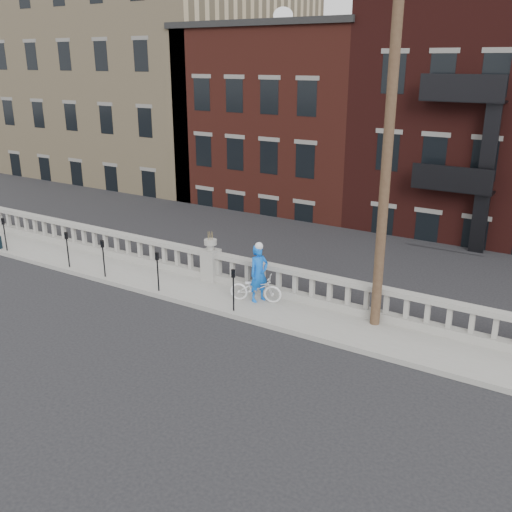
{
  "coord_description": "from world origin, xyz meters",
  "views": [
    {
      "loc": [
        11.28,
        -11.18,
        7.5
      ],
      "look_at": [
        2.33,
        3.2,
        1.66
      ],
      "focal_mm": 40.0,
      "sensor_mm": 36.0,
      "label": 1
    }
  ],
  "objects": [
    {
      "name": "balustrade",
      "position": [
        0.0,
        3.95,
        0.64
      ],
      "size": [
        28.0,
        0.34,
        1.03
      ],
      "color": "gray",
      "rests_on": "sidewalk"
    },
    {
      "name": "parking_meter_b",
      "position": [
        -5.26,
        2.15,
        1.0
      ],
      "size": [
        0.1,
        0.09,
        1.36
      ],
      "color": "black",
      "rests_on": "sidewalk"
    },
    {
      "name": "ground",
      "position": [
        0.0,
        0.0,
        0.0
      ],
      "size": [
        120.0,
        120.0,
        0.0
      ],
      "primitive_type": "plane",
      "color": "black",
      "rests_on": "ground"
    },
    {
      "name": "sidewalk",
      "position": [
        0.0,
        3.0,
        0.07
      ],
      "size": [
        32.0,
        2.2,
        0.15
      ],
      "primitive_type": "cube",
      "color": "gray",
      "rests_on": "ground"
    },
    {
      "name": "bicycle",
      "position": [
        2.35,
        3.15,
        0.59
      ],
      "size": [
        1.78,
        1.12,
        0.88
      ],
      "primitive_type": "imported",
      "rotation": [
        0.0,
        0.0,
        1.92
      ],
      "color": "white",
      "rests_on": "sidewalk"
    },
    {
      "name": "utility_pole",
      "position": [
        6.2,
        3.6,
        5.24
      ],
      "size": [
        1.6,
        0.28,
        10.0
      ],
      "color": "#422D1E",
      "rests_on": "sidewalk"
    },
    {
      "name": "parking_meter_d",
      "position": [
        -0.87,
        2.15,
        1.0
      ],
      "size": [
        0.1,
        0.09,
        1.36
      ],
      "color": "black",
      "rests_on": "sidewalk"
    },
    {
      "name": "parking_meter_c",
      "position": [
        -3.39,
        2.15,
        1.0
      ],
      "size": [
        0.1,
        0.09,
        1.36
      ],
      "color": "black",
      "rests_on": "sidewalk"
    },
    {
      "name": "parking_meter_e",
      "position": [
        2.17,
        2.15,
        1.0
      ],
      "size": [
        0.1,
        0.09,
        1.36
      ],
      "color": "black",
      "rests_on": "sidewalk"
    },
    {
      "name": "lower_level",
      "position": [
        0.56,
        23.04,
        2.63
      ],
      "size": [
        80.0,
        44.0,
        20.8
      ],
      "color": "#605E59",
      "rests_on": "ground"
    },
    {
      "name": "cyclist",
      "position": [
        2.41,
        3.24,
        1.08
      ],
      "size": [
        0.66,
        0.79,
        1.86
      ],
      "primitive_type": "imported",
      "rotation": [
        0.0,
        0.0,
        1.19
      ],
      "color": "blue",
      "rests_on": "sidewalk"
    },
    {
      "name": "parking_meter_a",
      "position": [
        -8.98,
        2.15,
        1.0
      ],
      "size": [
        0.1,
        0.09,
        1.36
      ],
      "color": "black",
      "rests_on": "sidewalk"
    },
    {
      "name": "planter_pedestal",
      "position": [
        0.0,
        3.95,
        0.83
      ],
      "size": [
        0.55,
        0.55,
        1.76
      ],
      "color": "gray",
      "rests_on": "sidewalk"
    }
  ]
}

